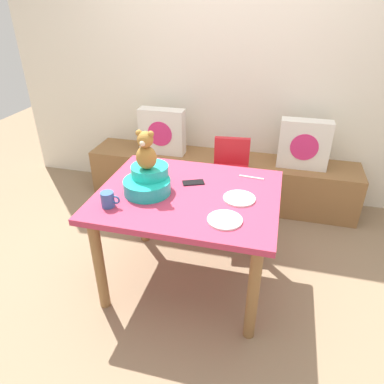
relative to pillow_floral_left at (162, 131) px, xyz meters
name	(u,v)px	position (x,y,z in m)	size (l,w,h in m)	color
ground_plane	(189,279)	(0.58, -1.20, -0.68)	(8.00, 8.00, 0.00)	#8C7256
back_wall	(230,62)	(0.58, 0.29, 0.62)	(4.40, 0.10, 2.60)	silver
window_bench	(220,179)	(0.58, 0.02, -0.45)	(2.60, 0.44, 0.46)	olive
pillow_floral_left	(162,131)	(0.00, 0.00, 0.00)	(0.44, 0.15, 0.44)	white
pillow_floral_right	(304,144)	(1.33, 0.00, 0.00)	(0.44, 0.15, 0.44)	white
book_stack	(230,156)	(0.67, 0.02, -0.19)	(0.20, 0.14, 0.06)	#674CC4
dining_table	(188,207)	(0.58, -1.20, -0.05)	(1.15, 0.93, 0.74)	#B73351
highchair	(230,173)	(0.74, -0.42, -0.16)	(0.35, 0.47, 0.79)	red
infant_seat_teal	(148,181)	(0.33, -1.24, 0.13)	(0.30, 0.33, 0.16)	#1DBCAA
teddy_bear	(146,151)	(0.33, -1.24, 0.34)	(0.13, 0.12, 0.25)	#A57531
ketchup_bottle	(149,164)	(0.26, -1.03, 0.15)	(0.07, 0.07, 0.18)	#4C8C33
coffee_mug	(108,199)	(0.17, -1.47, 0.11)	(0.12, 0.08, 0.09)	#335999
dinner_plate_near	(225,220)	(0.86, -1.45, 0.07)	(0.20, 0.20, 0.01)	white
dinner_plate_far	(239,199)	(0.91, -1.20, 0.07)	(0.20, 0.20, 0.01)	white
cell_phone	(193,183)	(0.58, -1.06, 0.06)	(0.07, 0.14, 0.01)	black
table_fork	(251,177)	(0.95, -0.88, 0.06)	(0.02, 0.17, 0.01)	silver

